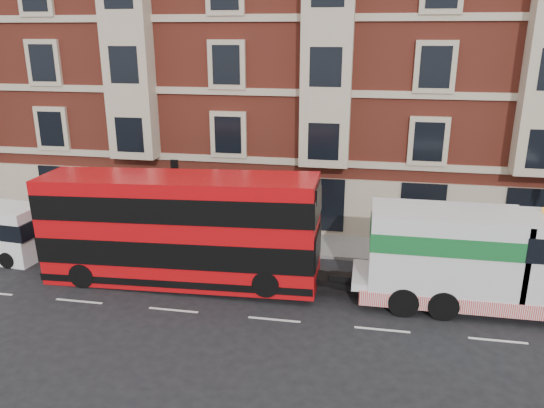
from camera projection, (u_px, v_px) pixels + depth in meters
The scene contains 7 objects.
ground at pixel (274, 320), 19.99m from camera, with size 120.00×120.00×0.00m, color black.
sidewalk at pixel (300, 244), 26.98m from camera, with size 90.00×3.00×0.15m, color slate.
victorian_terrace at pixel (328, 37), 30.84m from camera, with size 45.00×12.00×20.40m.
lamp_post_west at pixel (176, 196), 25.99m from camera, with size 0.35×0.15×4.35m.
double_decker_bus at pixel (179, 228), 22.24m from camera, with size 11.72×2.69×4.74m.
tow_truck at pixel (479, 258), 20.31m from camera, with size 9.38×2.77×3.91m.
pedestrian at pixel (129, 224), 26.88m from camera, with size 0.66×0.44×1.82m, color #1B2536.
Camera 1 is at (3.09, -17.40, 10.31)m, focal length 35.00 mm.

